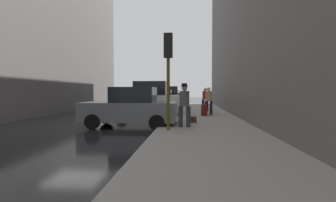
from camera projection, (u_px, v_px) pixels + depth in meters
ground_plane at (75, 126)px, 12.19m from camera, size 120.00×120.00×0.00m
sidewalk at (205, 125)px, 11.71m from camera, size 4.00×40.00×0.15m
parked_gray_coupe at (130, 108)px, 11.76m from camera, size 4.22×2.10×1.79m
parked_white_van at (149, 100)px, 17.15m from camera, size 4.66×2.17×2.25m
parked_silver_sedan at (158, 100)px, 22.58m from camera, size 4.23×2.12×1.79m
parked_dark_green_sedan at (164, 98)px, 27.98m from camera, size 4.25×2.16×1.79m
parked_black_suv at (168, 96)px, 33.53m from camera, size 4.61×2.08×2.25m
parked_red_hatchback at (171, 97)px, 38.58m from camera, size 4.26×2.18×1.79m
fire_hydrant at (176, 108)px, 17.22m from camera, size 0.42×0.22×0.70m
traffic_light at (168, 60)px, 9.73m from camera, size 0.32×0.32×3.60m
pedestrian_in_tan_coat at (209, 99)px, 16.45m from camera, size 0.53×0.49×1.71m
pedestrian_with_beanie at (184, 103)px, 10.62m from camera, size 0.51×0.42×1.78m
pedestrian_in_red_jacket at (205, 98)px, 19.46m from camera, size 0.52×0.47×1.71m
rolling_suitcase at (204, 110)px, 15.73m from camera, size 0.39×0.58×1.04m
duffel_bag at (193, 119)px, 12.29m from camera, size 0.32×0.44×0.28m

